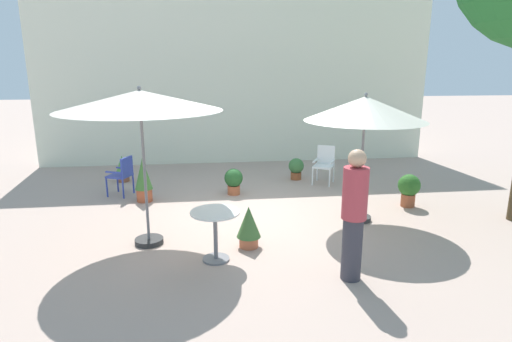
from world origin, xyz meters
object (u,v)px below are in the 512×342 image
object	(u,v)px
patio_umbrella_1	(365,110)
potted_plant_3	(234,180)
cafe_table_0	(215,227)
potted_plant_1	(122,168)
standing_person	(354,214)
patio_umbrella_0	(140,102)
potted_plant_4	(249,225)
potted_plant_2	(409,188)
potted_plant_5	(296,168)
patio_chair_1	(122,173)
potted_plant_0	(143,179)
patio_chair_0	(324,162)

from	to	relation	value
patio_umbrella_1	potted_plant_3	size ratio (longest dim) A/B	4.01
patio_umbrella_1	cafe_table_0	bearing A→B (deg)	-153.52
patio_umbrella_1	potted_plant_3	distance (m)	3.28
potted_plant_1	standing_person	distance (m)	6.56
patio_umbrella_0	potted_plant_4	world-z (taller)	patio_umbrella_0
potted_plant_2	potted_plant_5	bearing A→B (deg)	127.53
patio_umbrella_0	cafe_table_0	world-z (taller)	patio_umbrella_0
patio_chair_1	standing_person	bearing A→B (deg)	-48.92
patio_umbrella_0	potted_plant_1	distance (m)	4.38
potted_plant_4	potted_plant_5	distance (m)	4.14
cafe_table_0	potted_plant_2	world-z (taller)	cafe_table_0
patio_umbrella_1	patio_chair_1	size ratio (longest dim) A/B	2.69
patio_chair_1	potted_plant_0	xyz separation A→B (m)	(0.50, -0.47, -0.02)
potted_plant_1	patio_chair_1	bearing A→B (deg)	-79.38
patio_umbrella_0	standing_person	bearing A→B (deg)	-28.24
patio_chair_1	potted_plant_3	distance (m)	2.37
potted_plant_4	patio_chair_0	bearing A→B (deg)	57.69
cafe_table_0	potted_plant_5	xyz separation A→B (m)	(2.09, 4.21, -0.22)
potted_plant_1	potted_plant_3	size ratio (longest dim) A/B	1.11
patio_umbrella_1	potted_plant_5	distance (m)	3.41
patio_umbrella_0	potted_plant_2	distance (m)	5.34
patio_chair_0	potted_plant_4	distance (m)	4.06
patio_chair_0	potted_plant_2	world-z (taller)	patio_chair_0
potted_plant_1	potted_plant_5	bearing A→B (deg)	-4.43
patio_umbrella_1	potted_plant_3	bearing A→B (deg)	138.72
patio_chair_0	potted_plant_1	distance (m)	4.83
cafe_table_0	potted_plant_2	xyz separation A→B (m)	(3.85, 1.92, -0.14)
potted_plant_3	patio_umbrella_1	bearing A→B (deg)	-41.28
patio_umbrella_0	potted_plant_3	world-z (taller)	patio_umbrella_0
potted_plant_1	potted_plant_2	bearing A→B (deg)	-23.74
potted_plant_0	patio_umbrella_0	bearing A→B (deg)	-80.91
patio_umbrella_0	potted_plant_4	bearing A→B (deg)	-12.00
cafe_table_0	standing_person	world-z (taller)	standing_person
potted_plant_2	potted_plant_5	xyz separation A→B (m)	(-1.76, 2.29, -0.09)
potted_plant_1	potted_plant_4	bearing A→B (deg)	-57.85
patio_chair_0	potted_plant_5	distance (m)	0.74
patio_umbrella_1	potted_plant_0	distance (m)	4.55
potted_plant_2	potted_plant_3	world-z (taller)	potted_plant_2
potted_plant_4	patio_umbrella_1	bearing A→B (deg)	23.42
patio_chair_0	patio_chair_1	xyz separation A→B (m)	(-4.56, -0.45, -0.00)
potted_plant_2	potted_plant_4	size ratio (longest dim) A/B	1.00
patio_chair_1	patio_umbrella_0	bearing A→B (deg)	-72.29
patio_chair_0	potted_plant_1	size ratio (longest dim) A/B	1.40
cafe_table_0	potted_plant_4	world-z (taller)	cafe_table_0
cafe_table_0	patio_chair_0	size ratio (longest dim) A/B	0.84
potted_plant_1	potted_plant_5	size ratio (longest dim) A/B	1.20
potted_plant_1	potted_plant_4	world-z (taller)	potted_plant_4
cafe_table_0	potted_plant_1	world-z (taller)	cafe_table_0
patio_umbrella_1	standing_person	world-z (taller)	patio_umbrella_1
patio_umbrella_1	potted_plant_2	distance (m)	2.13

